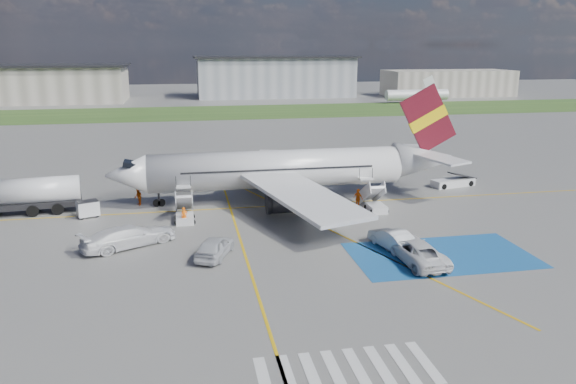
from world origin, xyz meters
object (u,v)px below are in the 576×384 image
object	(u,v)px
car_silver_a	(215,247)
car_silver_b	(392,239)
airliner	(290,168)
van_white_a	(415,246)
gpu_cart	(88,210)
van_white_b	(129,233)
fuel_tanker	(25,199)
belt_loader	(453,183)

from	to	relation	value
car_silver_a	car_silver_b	distance (m)	14.13
airliner	van_white_a	bearing A→B (deg)	-71.89
gpu_cart	van_white_a	size ratio (longest dim) A/B	0.39
airliner	van_white_b	xyz separation A→B (m)	(-15.50, -11.40, -2.24)
fuel_tanker	car_silver_a	bearing A→B (deg)	-47.27
gpu_cart	van_white_a	xyz separation A→B (m)	(26.04, -16.07, 0.36)
van_white_a	gpu_cart	bearing A→B (deg)	-33.78
car_silver_a	van_white_a	size ratio (longest dim) A/B	0.85
gpu_cart	car_silver_b	size ratio (longest dim) A/B	0.45
fuel_tanker	van_white_b	distance (m)	15.46
fuel_tanker	belt_loader	world-z (taller)	fuel_tanker
car_silver_a	van_white_b	world-z (taller)	van_white_b
gpu_cart	car_silver_a	size ratio (longest dim) A/B	0.46
airliner	gpu_cart	bearing A→B (deg)	-173.10
airliner	fuel_tanker	xyz separation A→B (m)	(-26.07, -0.12, -1.92)
gpu_cart	belt_loader	xyz separation A→B (m)	(39.66, 4.74, -0.32)
fuel_tanker	gpu_cart	distance (m)	6.54
van_white_b	car_silver_b	bearing A→B (deg)	-130.51
airliner	car_silver_b	distance (m)	16.89
airliner	van_white_a	xyz separation A→B (m)	(6.05, -18.49, -2.31)
belt_loader	car_silver_b	xyz separation A→B (m)	(-14.39, -18.15, 0.41)
car_silver_b	van_white_a	xyz separation A→B (m)	(0.77, -2.66, 0.27)
belt_loader	van_white_a	bearing A→B (deg)	-136.08
van_white_a	van_white_b	bearing A→B (deg)	-20.31
airliner	van_white_b	size ratio (longest dim) A/B	6.27
car_silver_a	car_silver_b	world-z (taller)	car_silver_a
gpu_cart	van_white_a	bearing A→B (deg)	-52.86
car_silver_a	belt_loader	bearing A→B (deg)	-125.94
fuel_tanker	car_silver_a	size ratio (longest dim) A/B	2.14
van_white_a	car_silver_b	bearing A→B (deg)	-75.90
car_silver_b	airliner	bearing A→B (deg)	-84.12
gpu_cart	van_white_b	size ratio (longest dim) A/B	0.38
fuel_tanker	gpu_cart	world-z (taller)	fuel_tanker
gpu_cart	belt_loader	world-z (taller)	belt_loader
gpu_cart	airliner	bearing A→B (deg)	-14.27
fuel_tanker	car_silver_b	xyz separation A→B (m)	(31.34, -15.71, -0.65)
car_silver_a	van_white_b	xyz separation A→B (m)	(-6.66, 3.71, 0.31)
belt_loader	airliner	bearing A→B (deg)	173.84
airliner	car_silver_a	xyz separation A→B (m)	(-8.84, -15.11, -2.56)
airliner	belt_loader	bearing A→B (deg)	6.73
fuel_tanker	belt_loader	bearing A→B (deg)	-3.19
belt_loader	van_white_b	distance (m)	37.75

